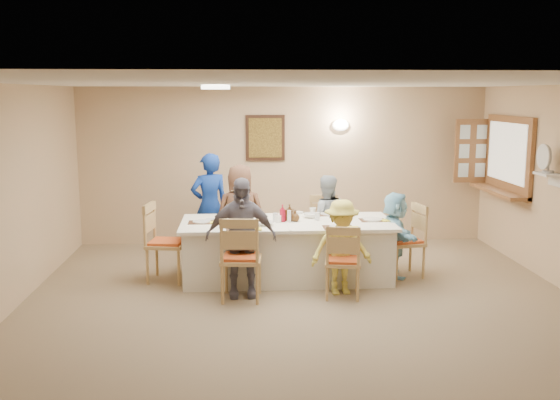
{
  "coord_description": "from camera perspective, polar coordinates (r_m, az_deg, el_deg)",
  "views": [
    {
      "loc": [
        -0.71,
        -6.43,
        2.39
      ],
      "look_at": [
        -0.2,
        1.4,
        1.05
      ],
      "focal_mm": 40.0,
      "sensor_mm": 36.0,
      "label": 1
    }
  ],
  "objects": [
    {
      "name": "hatch_sill",
      "position": [
        9.72,
        19.34,
        0.77
      ],
      "size": [
        0.3,
        1.5,
        0.05
      ],
      "primitive_type": "cube",
      "color": "#985F37",
      "rests_on": "room_walls"
    },
    {
      "name": "teacup_b",
      "position": [
        8.57,
        3.03,
        -0.99
      ],
      "size": [
        0.09,
        0.09,
        0.08
      ],
      "primitive_type": "imported",
      "rotation": [
        0.0,
        0.0,
        0.0
      ],
      "color": "white",
      "rests_on": "dining_table"
    },
    {
      "name": "chair_left_end",
      "position": [
        8.15,
        -10.31,
        -3.8
      ],
      "size": [
        0.56,
        0.56,
        1.02
      ],
      "primitive_type": null,
      "rotation": [
        0.0,
        0.0,
        1.4
      ],
      "color": "tan",
      "rests_on": "ground"
    },
    {
      "name": "plate_fl",
      "position": [
        7.63,
        -3.61,
        -2.57
      ],
      "size": [
        0.22,
        0.22,
        0.01
      ],
      "primitive_type": "cylinder",
      "color": "white",
      "rests_on": "dining_table"
    },
    {
      "name": "napkin_le",
      "position": [
        8.0,
        -5.91,
        -2.05
      ],
      "size": [
        0.14,
        0.14,
        0.01
      ],
      "primitive_type": "cube",
      "color": "yellow",
      "rests_on": "dining_table"
    },
    {
      "name": "diner_back_right",
      "position": [
        8.82,
        4.21,
        -1.82
      ],
      "size": [
        0.62,
        0.49,
        1.27
      ],
      "primitive_type": "imported",
      "rotation": [
        0.0,
        0.0,
        3.13
      ],
      "color": "#95A0AC",
      "rests_on": "ground"
    },
    {
      "name": "shutter_door",
      "position": [
        10.3,
        17.14,
        4.31
      ],
      "size": [
        0.55,
        0.04,
        1.0
      ],
      "primitive_type": "cube",
      "color": "#985F37",
      "rests_on": "room_walls"
    },
    {
      "name": "napkin_bl",
      "position": [
        8.4,
        -2.4,
        -1.43
      ],
      "size": [
        0.14,
        0.14,
        0.01
      ],
      "primitive_type": "cube",
      "color": "yellow",
      "rests_on": "dining_table"
    },
    {
      "name": "diner_front_right",
      "position": [
        7.52,
        5.63,
        -4.32
      ],
      "size": [
        0.85,
        0.61,
        1.15
      ],
      "primitive_type": "imported",
      "rotation": [
        0.0,
        0.0,
        0.13
      ],
      "color": "#E9D955",
      "rests_on": "ground"
    },
    {
      "name": "chair_front_left",
      "position": [
        7.32,
        -3.57,
        -5.23
      ],
      "size": [
        0.53,
        0.53,
        1.01
      ],
      "primitive_type": null,
      "rotation": [
        0.0,
        0.0,
        3.05
      ],
      "color": "tan",
      "rests_on": "ground"
    },
    {
      "name": "napkin_fl",
      "position": [
        7.58,
        -2.24,
        -2.65
      ],
      "size": [
        0.15,
        0.15,
        0.01
      ],
      "primitive_type": "cube",
      "color": "yellow",
      "rests_on": "dining_table"
    },
    {
      "name": "placemat_re",
      "position": [
        8.22,
        8.46,
        -1.82
      ],
      "size": [
        0.33,
        0.24,
        0.01
      ],
      "primitive_type": "cube",
      "color": "#472B19",
      "rests_on": "dining_table"
    },
    {
      "name": "placemat_fr",
      "position": [
        7.72,
        5.34,
        -2.51
      ],
      "size": [
        0.37,
        0.27,
        0.01
      ],
      "primitive_type": "cube",
      "color": "#472B19",
      "rests_on": "dining_table"
    },
    {
      "name": "condiment_brown",
      "position": [
        8.09,
        0.89,
        -1.14
      ],
      "size": [
        0.17,
        0.17,
        0.22
      ],
      "primitive_type": "imported",
      "rotation": [
        0.0,
        0.0,
        -0.38
      ],
      "color": "#492D13",
      "rests_on": "dining_table"
    },
    {
      "name": "bowl_a",
      "position": [
        7.82,
        -1.33,
        -2.15
      ],
      "size": [
        0.34,
        0.34,
        0.05
      ],
      "primitive_type": "imported",
      "rotation": [
        0.0,
        0.0,
        0.33
      ],
      "color": "white",
      "rests_on": "dining_table"
    },
    {
      "name": "diner_back_left",
      "position": [
        8.72,
        -3.63,
        -1.39
      ],
      "size": [
        0.8,
        0.61,
        1.43
      ],
      "primitive_type": "imported",
      "rotation": [
        0.0,
        0.0,
        3.26
      ],
      "color": "brown",
      "rests_on": "ground"
    },
    {
      "name": "placemat_fl",
      "position": [
        7.63,
        -3.61,
        -2.64
      ],
      "size": [
        0.36,
        0.26,
        0.01
      ],
      "primitive_type": "cube",
      "color": "#472B19",
      "rests_on": "dining_table"
    },
    {
      "name": "desk_fan",
      "position": [
        8.44,
        23.19,
        3.2
      ],
      "size": [
        0.3,
        0.3,
        0.28
      ],
      "primitive_type": null,
      "color": "#A5A5A8",
      "rests_on": "fan_shelf"
    },
    {
      "name": "drinking_glass",
      "position": [
        8.09,
        -0.43,
        -1.52
      ],
      "size": [
        0.06,
        0.06,
        0.1
      ],
      "primitive_type": "cylinder",
      "color": "silver",
      "rests_on": "dining_table"
    },
    {
      "name": "plate_re",
      "position": [
        8.22,
        8.46,
        -1.75
      ],
      "size": [
        0.26,
        0.26,
        0.02
      ],
      "primitive_type": "cylinder",
      "color": "white",
      "rests_on": "dining_table"
    },
    {
      "name": "napkin_fr",
      "position": [
        7.71,
        6.72,
        -2.51
      ],
      "size": [
        0.14,
        0.14,
        0.01
      ],
      "primitive_type": "cube",
      "color": "yellow",
      "rests_on": "dining_table"
    },
    {
      "name": "diner_right_end",
      "position": [
        8.33,
        10.45,
        -3.12
      ],
      "size": [
        1.05,
        0.35,
        1.13
      ],
      "primitive_type": "imported",
      "rotation": [
        0.0,
        0.0,
        1.58
      ],
      "color": "#99DFFE",
      "rests_on": "ground"
    },
    {
      "name": "teacup_a",
      "position": [
        7.74,
        -4.9,
        -2.13
      ],
      "size": [
        0.16,
        0.16,
        0.1
      ],
      "primitive_type": "imported",
      "rotation": [
        0.0,
        0.0,
        0.16
      ],
      "color": "white",
      "rests_on": "dining_table"
    },
    {
      "name": "dining_table",
      "position": [
        8.15,
        0.65,
        -4.59
      ],
      "size": [
        2.73,
        1.15,
        0.76
      ],
      "primitive_type": "cube",
      "color": "white",
      "rests_on": "ground"
    },
    {
      "name": "condiment_malt",
      "position": [
        8.05,
        1.41,
        -1.46
      ],
      "size": [
        0.18,
        0.18,
        0.15
      ],
      "primitive_type": "imported",
      "rotation": [
        0.0,
        0.0,
        -0.31
      ],
      "color": "#492D13",
      "rests_on": "dining_table"
    },
    {
      "name": "napkin_br",
      "position": [
        8.52,
        5.7,
        -1.32
      ],
      "size": [
        0.14,
        0.14,
        0.01
      ],
      "primitive_type": "cube",
      "color": "yellow",
      "rests_on": "dining_table"
    },
    {
      "name": "chair_back_left",
      "position": [
        8.89,
        -3.61,
        -2.89
      ],
      "size": [
        0.45,
        0.45,
        0.91
      ],
      "primitive_type": null,
      "rotation": [
        0.0,
        0.0,
        0.03
      ],
      "color": "tan",
      "rests_on": "ground"
    },
    {
      "name": "wall_picture",
      "position": [
        9.92,
        -1.36,
        5.71
      ],
      "size": [
        0.62,
        0.05,
        0.72
      ],
      "color": "#381F13",
      "rests_on": "room_walls"
    },
    {
      "name": "ceiling_light",
      "position": [
        7.93,
        -5.92,
        10.22
      ],
      "size": [
        0.36,
        0.36,
        0.05
      ],
      "primitive_type": "cylinder",
      "color": "white",
      "rests_on": "room_walls"
    },
    {
      "name": "wall_sconce",
      "position": [
        10.01,
        5.57,
        6.84
      ],
      "size": [
        0.26,
        0.09,
        0.18
      ],
      "primitive_type": "ellipsoid",
      "color": "white",
      "rests_on": "room_walls"
    },
    {
      "name": "chair_front_right",
      "position": [
        7.43,
        5.76,
        -5.49
      ],
      "size": [
        0.5,
        0.5,
        0.9
      ],
      "primitive_type": null,
      "rotation": [
        0.0,
        0.0,
        2.97
      ],
      "color": "tan",
      "rests_on": "ground"
    },
    {
      "name": "ground",
      "position": [
        6.89,
        2.46,
        -10.6
      ],
      "size": [
        7.0,
        7.0,
        0.0
      ],
      "primitive_type": "plane",
      "color": "#8E7A5B"
    },
    {
      "name": "room_walls",
      "position": [
        6.53,
        2.56,
        1.97
      ],
      "size": [
        7.0,
        7.0,
        7.0
      ],
      "color": "tan",
      "rests_on": "ground"
    },
    {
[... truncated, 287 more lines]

